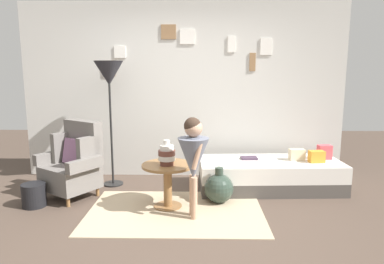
% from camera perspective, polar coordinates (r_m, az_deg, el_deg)
% --- Properties ---
extents(ground_plane, '(12.00, 12.00, 0.00)m').
position_cam_1_polar(ground_plane, '(3.75, -2.67, -15.48)').
color(ground_plane, '#4C3D33').
extents(gallery_wall, '(4.80, 0.12, 2.60)m').
position_cam_1_polar(gallery_wall, '(5.34, -1.40, 6.68)').
color(gallery_wall, beige).
rests_on(gallery_wall, ground).
extents(rug, '(2.00, 1.33, 0.01)m').
position_cam_1_polar(rug, '(4.16, -2.68, -12.76)').
color(rug, tan).
rests_on(rug, ground).
extents(armchair, '(0.90, 0.85, 0.97)m').
position_cam_1_polar(armchair, '(4.78, -18.54, -4.77)').
color(armchair, olive).
rests_on(armchair, ground).
extents(daybed, '(1.93, 0.89, 0.40)m').
position_cam_1_polar(daybed, '(4.97, 12.46, -6.78)').
color(daybed, '#4C4742').
rests_on(daybed, ground).
extents(pillow_head, '(0.19, 0.14, 0.19)m').
position_cam_1_polar(pillow_head, '(5.20, 20.66, -3.06)').
color(pillow_head, '#D64C56').
rests_on(pillow_head, daybed).
extents(pillow_mid, '(0.21, 0.14, 0.16)m').
position_cam_1_polar(pillow_mid, '(4.98, 19.53, -3.77)').
color(pillow_mid, orange).
rests_on(pillow_mid, daybed).
extents(pillow_back, '(0.21, 0.14, 0.15)m').
position_cam_1_polar(pillow_back, '(5.01, 16.63, -3.53)').
color(pillow_back, beige).
rests_on(pillow_back, daybed).
extents(side_table, '(0.60, 0.60, 0.53)m').
position_cam_1_polar(side_table, '(4.18, -3.97, -7.14)').
color(side_table, olive).
rests_on(side_table, ground).
extents(vase_striped, '(0.20, 0.20, 0.30)m').
position_cam_1_polar(vase_striped, '(4.07, -4.11, -3.68)').
color(vase_striped, brown).
rests_on(vase_striped, side_table).
extents(floor_lamp, '(0.39, 0.39, 1.74)m').
position_cam_1_polar(floor_lamp, '(4.96, -13.29, 8.51)').
color(floor_lamp, black).
rests_on(floor_lamp, ground).
extents(person_child, '(0.34, 0.34, 1.12)m').
position_cam_1_polar(person_child, '(3.79, 0.22, -3.69)').
color(person_child, tan).
rests_on(person_child, ground).
extents(book_on_daybed, '(0.23, 0.17, 0.03)m').
position_cam_1_polar(book_on_daybed, '(4.94, 9.22, -4.17)').
color(book_on_daybed, '#453347').
rests_on(book_on_daybed, daybed).
extents(demijohn_near, '(0.36, 0.36, 0.45)m').
position_cam_1_polar(demijohn_near, '(4.38, 4.37, -9.05)').
color(demijohn_near, '#2D3D33').
rests_on(demijohn_near, ground).
extents(magazine_basket, '(0.28, 0.28, 0.28)m').
position_cam_1_polar(magazine_basket, '(4.67, -24.22, -9.30)').
color(magazine_basket, black).
rests_on(magazine_basket, ground).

